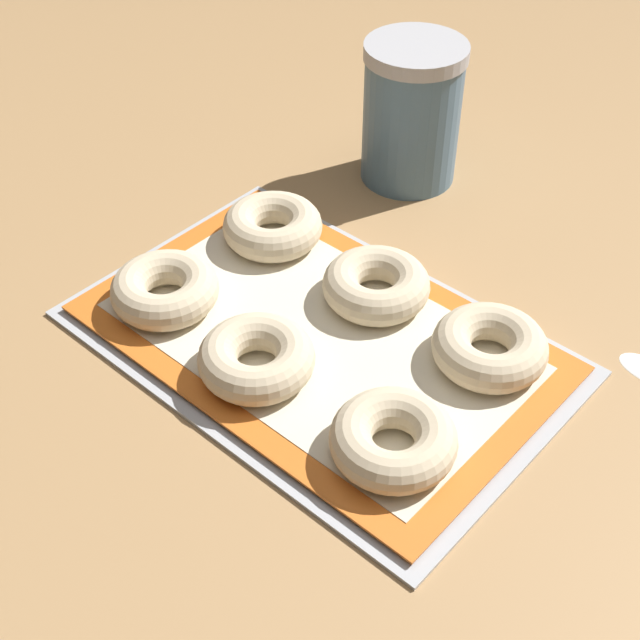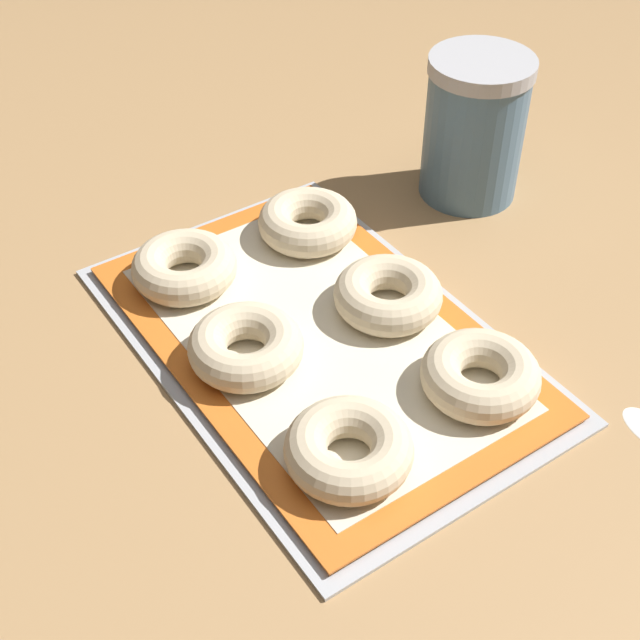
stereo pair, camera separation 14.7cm
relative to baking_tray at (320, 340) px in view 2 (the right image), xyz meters
name	(u,v)px [view 2 (the right image)]	position (x,y,z in m)	size (l,w,h in m)	color
ground_plane	(313,339)	(-0.01, 0.00, 0.00)	(2.80, 2.80, 0.00)	#A87F51
baking_tray	(320,340)	(0.00, 0.00, 0.00)	(0.45, 0.29, 0.01)	#B2B5BA
baking_mat	(320,335)	(0.00, 0.00, 0.01)	(0.43, 0.27, 0.00)	orange
bagel_front_left	(184,267)	(-0.14, -0.07, 0.02)	(0.10, 0.10, 0.04)	beige
bagel_front_center	(247,347)	(-0.01, -0.07, 0.02)	(0.10, 0.10, 0.04)	beige
bagel_front_right	(349,449)	(0.14, -0.07, 0.02)	(0.10, 0.10, 0.04)	beige
bagel_back_left	(308,222)	(-0.13, 0.08, 0.02)	(0.10, 0.10, 0.04)	beige
bagel_back_center	(388,295)	(0.01, 0.07, 0.02)	(0.10, 0.10, 0.04)	beige
bagel_back_right	(480,375)	(0.14, 0.07, 0.02)	(0.10, 0.10, 0.04)	beige
flour_canister	(474,128)	(-0.12, 0.28, 0.08)	(0.11, 0.11, 0.16)	slate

